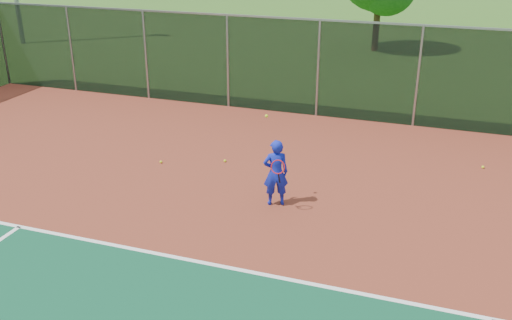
{
  "coord_description": "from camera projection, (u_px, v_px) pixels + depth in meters",
  "views": [
    {
      "loc": [
        0.83,
        -5.0,
        5.74
      ],
      "look_at": [
        -2.62,
        5.0,
        1.3
      ],
      "focal_mm": 40.0,
      "sensor_mm": 36.0,
      "label": 1
    }
  ],
  "objects": [
    {
      "name": "practice_ball_0",
      "position": [
        483.0,
        167.0,
        14.27
      ],
      "size": [
        0.07,
        0.07,
        0.07
      ],
      "primitive_type": "sphere",
      "color": "#D1E51A",
      "rests_on": "court_apron"
    },
    {
      "name": "tennis_player",
      "position": [
        276.0,
        173.0,
        12.2
      ],
      "size": [
        0.64,
        0.69,
        2.0
      ],
      "color": "#121FAB",
      "rests_on": "court_apron"
    },
    {
      "name": "practice_ball_6",
      "position": [
        225.0,
        161.0,
        14.64
      ],
      "size": [
        0.07,
        0.07,
        0.07
      ],
      "primitive_type": "sphere",
      "color": "#D1E51A",
      "rests_on": "court_apron"
    },
    {
      "name": "fence_back",
      "position": [
        418.0,
        76.0,
        16.68
      ],
      "size": [
        30.0,
        0.06,
        3.03
      ],
      "color": "black",
      "rests_on": "court_apron"
    },
    {
      "name": "practice_ball_5",
      "position": [
        161.0,
        162.0,
        14.57
      ],
      "size": [
        0.07,
        0.07,
        0.07
      ],
      "primitive_type": "sphere",
      "color": "#D1E51A",
      "rests_on": "court_apron"
    },
    {
      "name": "practice_ball_3",
      "position": [
        271.0,
        180.0,
        13.54
      ],
      "size": [
        0.07,
        0.07,
        0.07
      ],
      "primitive_type": "sphere",
      "color": "#D1E51A",
      "rests_on": "court_apron"
    }
  ]
}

